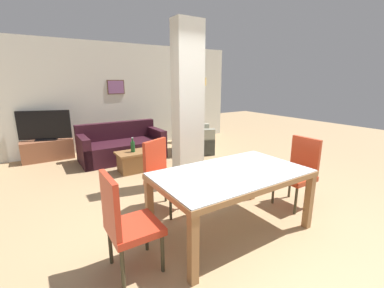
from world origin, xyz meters
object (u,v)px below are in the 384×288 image
Objects in this scene: dining_chair_head_left at (125,220)px; dining_chair_far_left at (163,173)px; dining_chair_head_right at (298,169)px; armchair at (193,140)px; coffee_table at (134,161)px; dining_table at (231,183)px; bottle at (133,146)px; tv_screen at (44,126)px; tv_stand at (48,150)px; sofa at (122,147)px; floor_lamp at (201,88)px.

dining_chair_head_left is 1.25m from dining_chair_far_left.
dining_chair_head_right is at bearing 126.34° from dining_chair_far_left.
coffee_table is at bearing -46.10° from armchair.
dining_chair_head_left is 1.00× the size of dining_chair_far_left.
dining_table is 6.13× the size of bottle.
bottle is (-1.80, -0.59, 0.22)m from armchair.
tv_screen reaches higher than dining_chair_far_left.
dining_chair_head_right reaches higher than tv_stand.
dining_chair_head_left is (-1.27, 0.00, -0.08)m from dining_table.
dining_chair_head_right is 5.28m from tv_screen.
dining_chair_head_right reaches higher than sofa.
dining_chair_head_left is 5.66m from floor_lamp.
dining_chair_head_right is 0.93× the size of tv_stand.
sofa is 0.96m from coffee_table.
dining_chair_far_left is 1.73m from coffee_table.
dining_table is at bearing -84.84° from coffee_table.
bottle is (0.20, 1.70, -0.02)m from dining_chair_far_left.
dining_chair_head_left is 0.93× the size of tv_stand.
floor_lamp is at bearing -156.89° from dining_chair_far_left.
dining_chair_far_left reaches higher than sofa.
sofa is at bearing 21.87° from dining_chair_head_right.
floor_lamp is at bearing 138.16° from dining_chair_head_left.
bottle is at bearing 85.66° from sofa.
tv_stand is at bearing 127.41° from coffee_table.
dining_chair_far_left is at bearing -96.66° from coffee_table.
sofa is (-1.44, 3.58, -0.25)m from dining_chair_head_right.
dining_chair_head_left is 0.94× the size of tv_screen.
dining_chair_head_left reaches higher than dining_table.
bottle reaches higher than tv_stand.
dining_chair_head_left is at bearing -111.45° from bottle.
tv_stand is (-0.34, 4.41, -0.30)m from dining_chair_head_left.
armchair is at bearing 18.13° from bottle.
dining_chair_far_left is at bearing -131.76° from floor_lamp.
tv_screen reaches higher than coffee_table.
sofa is at bearing 85.81° from coffee_table.
dining_table is 3.60m from sofa.
dining_chair_head_left reaches higher than armchair.
tv_screen reaches higher than dining_chair_head_left.
tv_stand is at bearing -175.60° from dining_chair_head_left.
tv_screen is (-3.17, 1.20, 0.49)m from armchair.
dining_chair_head_left is 0.54× the size of sofa.
armchair is at bearing 177.94° from tv_screen.
armchair is at bearing -156.15° from dining_chair_far_left.
dining_table reaches higher than tv_stand.
tv_stand is (-1.37, 1.80, 0.02)m from coffee_table.
tv_screen reaches higher than sofa.
armchair is 0.64× the size of floor_lamp.
tv_screen is (-0.34, 4.41, 0.26)m from dining_chair_head_left.
dining_chair_head_right is 0.53× the size of floor_lamp.
floor_lamp is (1.18, 4.15, 1.01)m from dining_chair_head_right.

